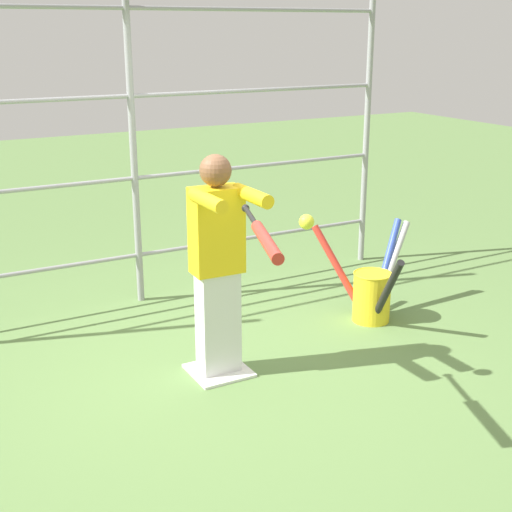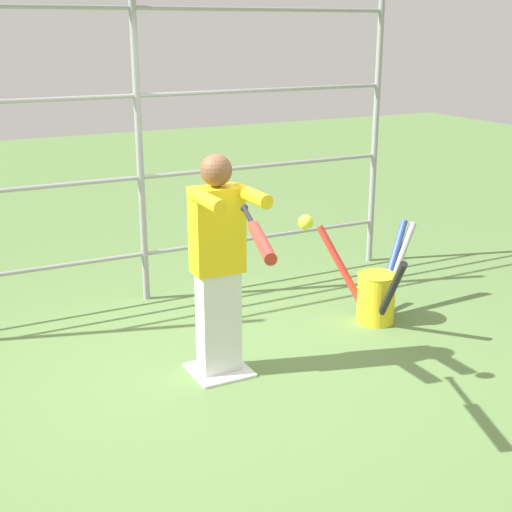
{
  "view_description": "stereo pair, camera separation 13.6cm",
  "coord_description": "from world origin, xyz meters",
  "px_view_note": "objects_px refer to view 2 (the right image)",
  "views": [
    {
      "loc": [
        1.96,
        4.12,
        2.33
      ],
      "look_at": [
        -0.18,
        0.21,
        0.9
      ],
      "focal_mm": 50.0,
      "sensor_mm": 36.0,
      "label": 1
    },
    {
      "loc": [
        1.84,
        4.19,
        2.33
      ],
      "look_at": [
        -0.18,
        0.21,
        0.9
      ],
      "focal_mm": 50.0,
      "sensor_mm": 36.0,
      "label": 2
    }
  ],
  "objects_px": {
    "baseball_bat_swinging": "(259,237)",
    "bat_bucket": "(377,292)",
    "batter": "(219,260)",
    "softball_in_flight": "(306,222)"
  },
  "relations": [
    {
      "from": "baseball_bat_swinging",
      "to": "bat_bucket",
      "type": "distance_m",
      "value": 2.32
    },
    {
      "from": "batter",
      "to": "baseball_bat_swinging",
      "type": "height_order",
      "value": "batter"
    },
    {
      "from": "bat_bucket",
      "to": "baseball_bat_swinging",
      "type": "bearing_deg",
      "value": 35.07
    },
    {
      "from": "baseball_bat_swinging",
      "to": "softball_in_flight",
      "type": "bearing_deg",
      "value": -142.34
    },
    {
      "from": "baseball_bat_swinging",
      "to": "softball_in_flight",
      "type": "xyz_separation_m",
      "value": [
        -0.54,
        -0.41,
        -0.08
      ]
    },
    {
      "from": "batter",
      "to": "bat_bucket",
      "type": "relative_size",
      "value": 1.58
    },
    {
      "from": "bat_bucket",
      "to": "softball_in_flight",
      "type": "bearing_deg",
      "value": 33.83
    },
    {
      "from": "baseball_bat_swinging",
      "to": "bat_bucket",
      "type": "bearing_deg",
      "value": -144.93
    },
    {
      "from": "batter",
      "to": "softball_in_flight",
      "type": "bearing_deg",
      "value": 125.3
    },
    {
      "from": "batter",
      "to": "bat_bucket",
      "type": "xyz_separation_m",
      "value": [
        -1.54,
        -0.27,
        -0.59
      ]
    }
  ]
}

